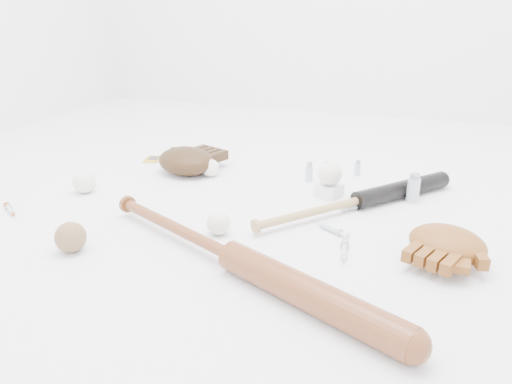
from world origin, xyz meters
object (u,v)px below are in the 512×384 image
(bat_dark, at_px, (358,200))
(bat_wood, at_px, (233,256))
(glove_dark, at_px, (186,160))
(pedestal, at_px, (329,191))

(bat_dark, height_order, bat_wood, bat_wood)
(glove_dark, xyz_separation_m, pedestal, (0.56, -0.06, -0.03))
(bat_dark, bearing_deg, glove_dark, 118.76)
(bat_dark, bearing_deg, bat_wood, -165.60)
(bat_dark, xyz_separation_m, bat_wood, (-0.23, -0.48, 0.01))
(glove_dark, bearing_deg, pedestal, 14.14)
(bat_dark, xyz_separation_m, pedestal, (-0.11, 0.08, -0.01))
(glove_dark, bearing_deg, bat_wood, -34.58)
(bat_wood, distance_m, pedestal, 0.57)
(bat_wood, xyz_separation_m, glove_dark, (-0.44, 0.61, 0.01))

